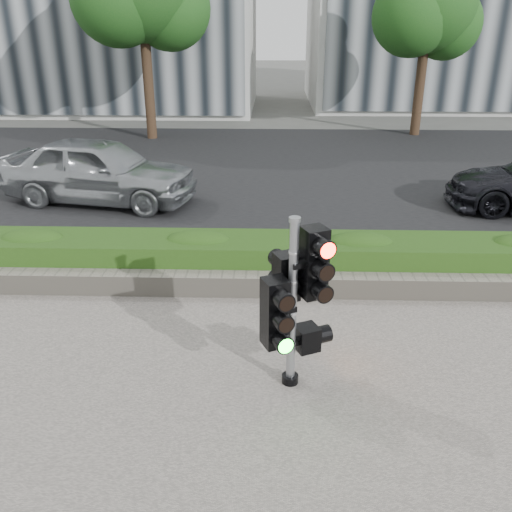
# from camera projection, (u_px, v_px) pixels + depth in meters

# --- Properties ---
(ground) EXTENTS (120.00, 120.00, 0.00)m
(ground) POSITION_uv_depth(u_px,v_px,m) (268.00, 365.00, 6.91)
(ground) COLOR #51514C
(ground) RESTS_ON ground
(road) EXTENTS (60.00, 13.00, 0.02)m
(road) POSITION_uv_depth(u_px,v_px,m) (272.00, 169.00, 16.08)
(road) COLOR black
(road) RESTS_ON ground
(curb) EXTENTS (60.00, 0.25, 0.12)m
(curb) POSITION_uv_depth(u_px,v_px,m) (270.00, 261.00, 9.77)
(curb) COLOR gray
(curb) RESTS_ON ground
(stone_wall) EXTENTS (12.00, 0.32, 0.34)m
(stone_wall) POSITION_uv_depth(u_px,v_px,m) (270.00, 284.00, 8.57)
(stone_wall) COLOR gray
(stone_wall) RESTS_ON sidewalk
(hedge) EXTENTS (12.00, 1.00, 0.68)m
(hedge) POSITION_uv_depth(u_px,v_px,m) (270.00, 258.00, 9.10)
(hedge) COLOR #427925
(hedge) RESTS_ON sidewalk
(tree_right) EXTENTS (4.10, 3.58, 6.53)m
(tree_right) POSITION_uv_depth(u_px,v_px,m) (428.00, 8.00, 19.24)
(tree_right) COLOR black
(tree_right) RESTS_ON ground
(traffic_signal) EXTENTS (0.76, 0.69, 2.10)m
(traffic_signal) POSITION_uv_depth(u_px,v_px,m) (294.00, 295.00, 6.10)
(traffic_signal) COLOR black
(traffic_signal) RESTS_ON sidewalk
(car_silver) EXTENTS (4.83, 2.69, 1.55)m
(car_silver) POSITION_uv_depth(u_px,v_px,m) (99.00, 170.00, 12.80)
(car_silver) COLOR #9FA3A6
(car_silver) RESTS_ON road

